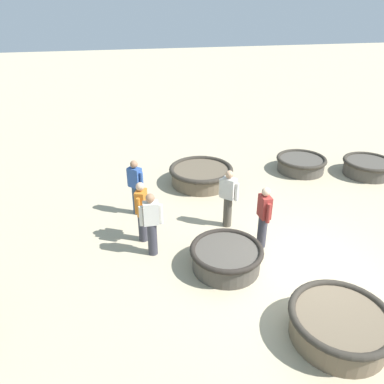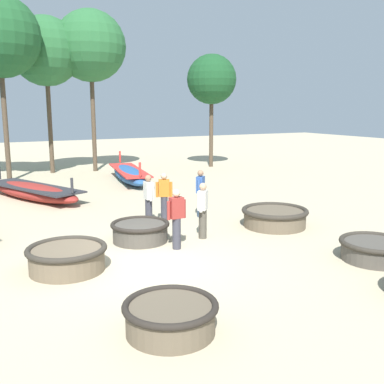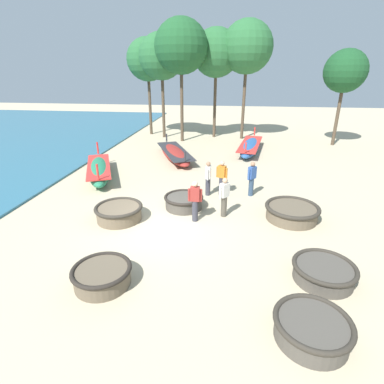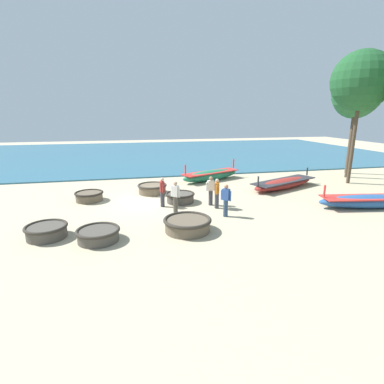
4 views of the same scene
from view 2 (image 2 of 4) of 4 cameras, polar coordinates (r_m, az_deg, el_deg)
ground_plane at (r=10.75m, az=-6.12°, el=-8.94°), size 80.00×80.00×0.00m
coracle_upturned at (r=7.54m, az=-2.75°, el=-15.46°), size 1.57×1.57×0.52m
coracle_tilted at (r=13.97m, az=10.46°, el=-3.08°), size 2.02×2.02×0.57m
coracle_center at (r=10.50m, az=-15.59°, el=-7.97°), size 1.79×1.79×0.58m
coracle_far_right at (r=12.34m, az=-6.60°, el=-4.92°), size 1.61×1.61×0.54m
coracle_beside_post at (r=11.65m, az=22.22°, el=-6.73°), size 1.68×1.68×0.50m
long_boat_blue_hull at (r=22.25m, az=-7.99°, el=2.27°), size 2.06×5.85×1.24m
long_boat_ochre_hull at (r=18.83m, az=-19.50°, el=0.09°), size 3.41×5.56×1.11m
fisherman_standing_left at (r=14.85m, az=1.08°, el=-0.00°), size 0.39×0.41×1.57m
fisherman_crouching at (r=13.88m, az=-5.54°, el=-0.82°), size 0.23×0.53×1.57m
fisherman_standing_right at (r=14.25m, az=-3.55°, el=-0.49°), size 0.50×0.33×1.57m
fisherman_with_hat at (r=11.48m, az=-1.98°, el=-3.24°), size 0.53×0.23×1.57m
fisherman_by_coracle at (r=12.40m, az=1.38°, el=-2.18°), size 0.39×0.41×1.57m
tree_tall_back at (r=27.39m, az=2.51°, el=14.06°), size 2.93×2.93×6.67m
tree_rightmost at (r=26.23m, az=-12.78°, el=17.60°), size 3.86×3.86×8.79m
tree_center at (r=26.04m, az=-18.09°, el=16.59°), size 3.65×3.65×8.33m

